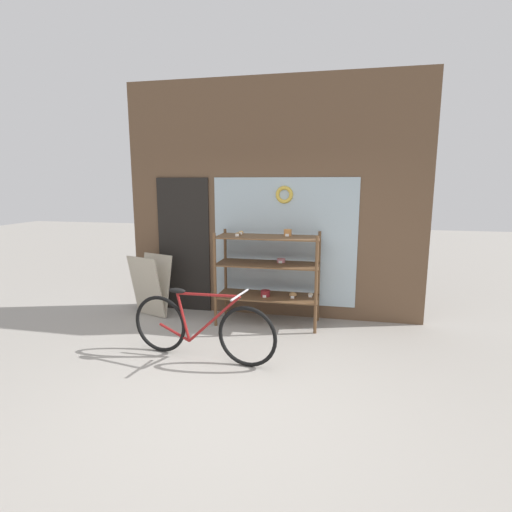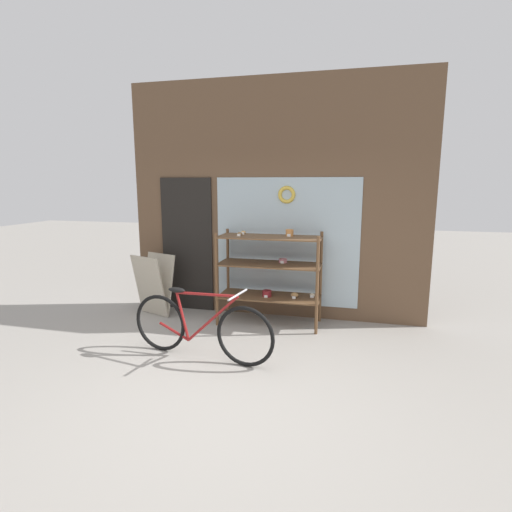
# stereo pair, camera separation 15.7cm
# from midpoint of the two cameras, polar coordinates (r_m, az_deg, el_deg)

# --- Properties ---
(ground_plane) EXTENTS (30.00, 30.00, 0.00)m
(ground_plane) POSITION_cam_midpoint_polar(r_m,az_deg,el_deg) (4.13, -3.70, -18.94)
(ground_plane) COLOR gray
(storefront_facade) EXTENTS (4.48, 0.13, 3.52)m
(storefront_facade) POSITION_cam_midpoint_polar(r_m,az_deg,el_deg) (6.00, 2.93, 7.40)
(storefront_facade) COLOR brown
(storefront_facade) RESTS_ON ground_plane
(display_case) EXTENTS (1.46, 0.57, 1.37)m
(display_case) POSITION_cam_midpoint_polar(r_m,az_deg,el_deg) (5.70, 2.82, -1.80)
(display_case) COLOR brown
(display_case) RESTS_ON ground_plane
(bicycle) EXTENTS (1.81, 0.46, 0.83)m
(bicycle) POSITION_cam_midpoint_polar(r_m,az_deg,el_deg) (4.72, -7.04, -10.07)
(bicycle) COLOR black
(bicycle) RESTS_ON ground_plane
(sandwich_board) EXTENTS (0.67, 0.55, 0.93)m
(sandwich_board) POSITION_cam_midpoint_polar(r_m,az_deg,el_deg) (6.33, -13.68, -4.03)
(sandwich_board) COLOR #B2A893
(sandwich_board) RESTS_ON ground_plane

